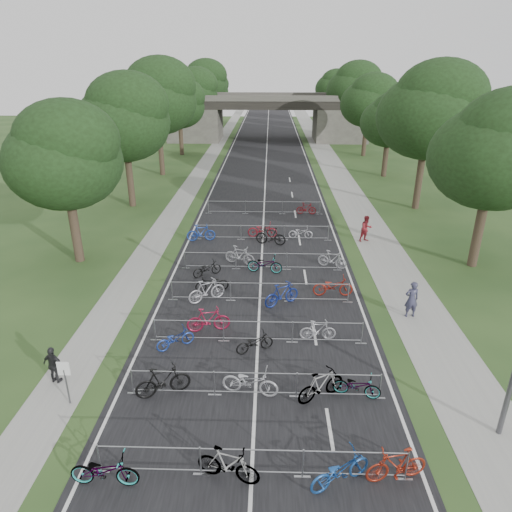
{
  "coord_description": "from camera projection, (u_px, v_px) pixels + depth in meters",
  "views": [
    {
      "loc": [
        0.44,
        -10.1,
        11.56
      ],
      "look_at": [
        -0.3,
        14.47,
        1.1
      ],
      "focal_mm": 32.0,
      "sensor_mm": 36.0,
      "label": 1
    }
  ],
  "objects": [
    {
      "name": "sidewalk_left",
      "position": [
        210.0,
        158.0,
        60.02
      ],
      "size": [
        2.0,
        140.0,
        0.01
      ],
      "primitive_type": "cube",
      "color": "gray",
      "rests_on": "ground"
    },
    {
      "name": "tree_left_2",
      "position": [
        157.0,
        98.0,
        47.69
      ],
      "size": [
        8.4,
        8.4,
        12.81
      ],
      "color": "#33261C",
      "rests_on": "ground"
    },
    {
      "name": "tree_right_1",
      "position": [
        430.0,
        113.0,
        36.06
      ],
      "size": [
        8.18,
        8.18,
        12.47
      ],
      "color": "#33261C",
      "rests_on": "ground"
    },
    {
      "name": "overpass_bridge",
      "position": [
        267.0,
        117.0,
        72.23
      ],
      "size": [
        31.0,
        8.0,
        7.05
      ],
      "color": "#484640",
      "rests_on": "ground"
    },
    {
      "name": "bike_6",
      "position": [
        321.0,
        385.0,
        16.77
      ],
      "size": [
        2.04,
        1.54,
        1.22
      ],
      "primitive_type": "imported",
      "rotation": [
        0.0,
        0.0,
        2.11
      ],
      "color": "#919398",
      "rests_on": "ground"
    },
    {
      "name": "bike_17",
      "position": [
        240.0,
        255.0,
        28.07
      ],
      "size": [
        2.06,
        1.27,
        1.2
      ],
      "primitive_type": "imported",
      "rotation": [
        0.0,
        0.0,
        1.19
      ],
      "color": "#95959C",
      "rests_on": "ground"
    },
    {
      "name": "road",
      "position": [
        266.0,
        158.0,
        59.81
      ],
      "size": [
        11.0,
        140.0,
        0.01
      ],
      "primitive_type": "cube",
      "color": "black",
      "rests_on": "ground"
    },
    {
      "name": "tree_right_4",
      "position": [
        354.0,
        89.0,
        69.17
      ],
      "size": [
        8.18,
        8.18,
        12.47
      ],
      "color": "#33261C",
      "rests_on": "ground"
    },
    {
      "name": "pedestrian_b",
      "position": [
        366.0,
        229.0,
        31.61
      ],
      "size": [
        1.11,
        1.01,
        1.84
      ],
      "primitive_type": "imported",
      "rotation": [
        0.0,
        0.0,
        0.44
      ],
      "color": "maroon",
      "rests_on": "ground"
    },
    {
      "name": "bike_21",
      "position": [
        262.0,
        230.0,
        32.48
      ],
      "size": [
        2.09,
        0.77,
        1.09
      ],
      "primitive_type": "imported",
      "rotation": [
        0.0,
        0.0,
        1.55
      ],
      "color": "maroon",
      "rests_on": "ground"
    },
    {
      "name": "pedestrian_c",
      "position": [
        54.0,
        365.0,
        17.59
      ],
      "size": [
        0.99,
        0.63,
        1.57
      ],
      "primitive_type": "imported",
      "rotation": [
        0.0,
        0.0,
        2.85
      ],
      "color": "#28282A",
      "rests_on": "ground"
    },
    {
      "name": "barrier_row_4",
      "position": [
        261.0,
        261.0,
        27.41
      ],
      "size": [
        9.7,
        0.08,
        1.1
      ],
      "color": "#919398",
      "rests_on": "ground"
    },
    {
      "name": "tree_right_6",
      "position": [
        334.0,
        87.0,
        91.62
      ],
      "size": [
        7.17,
        7.17,
        10.93
      ],
      "color": "#33261C",
      "rests_on": "ground"
    },
    {
      "name": "tree_left_3",
      "position": [
        180.0,
        105.0,
        59.36
      ],
      "size": [
        6.72,
        6.72,
        10.25
      ],
      "color": "#33261C",
      "rests_on": "ground"
    },
    {
      "name": "ground",
      "position": [
        252.0,
        476.0,
        13.83
      ],
      "size": [
        200.0,
        200.0,
        0.0
      ],
      "primitive_type": "plane",
      "color": "#27441D",
      "rests_on": "ground"
    },
    {
      "name": "tree_left_4",
      "position": [
        194.0,
        92.0,
        70.08
      ],
      "size": [
        7.56,
        7.56,
        11.53
      ],
      "color": "#33261C",
      "rests_on": "ground"
    },
    {
      "name": "bike_22",
      "position": [
        271.0,
        236.0,
        31.12
      ],
      "size": [
        2.17,
        1.06,
        1.25
      ],
      "primitive_type": "imported",
      "rotation": [
        0.0,
        0.0,
        4.48
      ],
      "color": "black",
      "rests_on": "ground"
    },
    {
      "name": "barrier_row_0",
      "position": [
        252.0,
        463.0,
        13.61
      ],
      "size": [
        9.7,
        0.08,
        1.1
      ],
      "color": "#919398",
      "rests_on": "ground"
    },
    {
      "name": "bike_8",
      "position": [
        175.0,
        339.0,
        19.87
      ],
      "size": [
        1.79,
        1.44,
        0.91
      ],
      "primitive_type": "imported",
      "rotation": [
        0.0,
        0.0,
        2.14
      ],
      "color": "#1C399C",
      "rests_on": "ground"
    },
    {
      "name": "sidewalk_right",
      "position": [
        328.0,
        158.0,
        59.59
      ],
      "size": [
        3.0,
        140.0,
        0.01
      ],
      "primitive_type": "cube",
      "color": "gray",
      "rests_on": "ground"
    },
    {
      "name": "bike_1",
      "position": [
        228.0,
        465.0,
        13.48
      ],
      "size": [
        2.05,
        1.07,
        1.18
      ],
      "primitive_type": "imported",
      "rotation": [
        0.0,
        0.0,
        1.3
      ],
      "color": "#919398",
      "rests_on": "ground"
    },
    {
      "name": "tree_left_6",
      "position": [
        212.0,
        89.0,
        92.47
      ],
      "size": [
        6.72,
        6.72,
        10.25
      ],
      "color": "#33261C",
      "rests_on": "ground"
    },
    {
      "name": "tree_left_1",
      "position": [
        124.0,
        119.0,
        36.97
      ],
      "size": [
        7.56,
        7.56,
        11.53
      ],
      "color": "#33261C",
      "rests_on": "ground"
    },
    {
      "name": "bike_23",
      "position": [
        301.0,
        233.0,
        32.28
      ],
      "size": [
        1.73,
        0.66,
        0.9
      ],
      "primitive_type": "imported",
      "rotation": [
        0.0,
        0.0,
        1.53
      ],
      "color": "#B6B4BC",
      "rests_on": "ground"
    },
    {
      "name": "bike_27",
      "position": [
        306.0,
        209.0,
        37.44
      ],
      "size": [
        1.65,
        0.59,
        0.97
      ],
      "primitive_type": "imported",
      "rotation": [
        0.0,
        0.0,
        1.49
      ],
      "color": "maroon",
      "rests_on": "ground"
    },
    {
      "name": "barrier_row_3",
      "position": [
        260.0,
        292.0,
        23.73
      ],
      "size": [
        9.7,
        0.08,
        1.1
      ],
      "color": "#919398",
      "rests_on": "ground"
    },
    {
      "name": "tree_right_0",
      "position": [
        497.0,
        153.0,
        25.4
      ],
      "size": [
        7.17,
        7.17,
        10.93
      ],
      "color": "#33261C",
      "rests_on": "ground"
    },
    {
      "name": "bike_13",
      "position": [
        212.0,
        283.0,
        24.79
      ],
      "size": [
        1.92,
        1.04,
        0.96
      ],
      "primitive_type": "imported",
      "rotation": [
        0.0,
        0.0,
        4.94
      ],
      "color": "black",
      "rests_on": "ground"
    },
    {
      "name": "bike_15",
      "position": [
        333.0,
        286.0,
        24.29
      ],
      "size": [
        2.15,
        0.81,
        1.12
      ],
      "primitive_type": "imported",
      "rotation": [
        0.0,
        0.0,
        1.6
      ],
      "color": "maroon",
      "rests_on": "ground"
    },
    {
      "name": "bike_11",
      "position": [
        318.0,
        330.0,
        20.42
      ],
      "size": [
        1.65,
        0.51,
        0.98
      ],
      "primitive_type": "imported",
      "rotation": [
        0.0,
        0.0,
        1.6
      ],
      "color": "#A6A6AD",
      "rests_on": "ground"
    },
    {
      "name": "bike_7",
      "position": [
        357.0,
        386.0,
        16.96
      ],
      "size": [
        1.87,
        1.02,
        0.93
      ],
      "primitive_type": "imported",
      "rotation": [
        0.0,
        0.0,
        1.33
      ],
      "color": "#919398",
      "rests_on": "ground"
    },
    {
      "name": "bike_18",
      "position": [
        265.0,
        264.0,
        26.99
      ],
      "size": [
        2.18,
        1.04,
        1.1
      ],
      "primitive_type": "imported",
      "rotation": [
        0.0,
        0.0,
        1.42
      ],
      "color": "#919398",
      "rests_on": "ground"
    },
    {
      "name": "barrier_row_6",
      "position": [
        264.0,
        208.0,
        37.53
      ],
      "size": [
        9.7,
        0.08,
        1.1
      ],
      "color": "#919398",
      "rests_on": "ground"
    },
    {
      "name": "bike_20",
      "position": [
        201.0,
        233.0,
        31.79
      ],
      "size": [
        2.06,
        0.87,
        1.2
      ],
      "primitive_type": "imported",
      "rotation": [
        0.0,
        0.0,
        1.73
      ],
      "color": "#1C3C9A",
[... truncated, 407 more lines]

